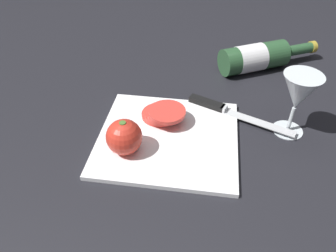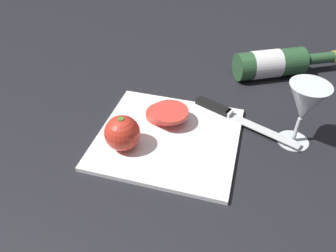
{
  "view_description": "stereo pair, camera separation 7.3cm",
  "coord_description": "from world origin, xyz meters",
  "px_view_note": "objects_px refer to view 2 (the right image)",
  "views": [
    {
      "loc": [
        0.07,
        -0.53,
        0.51
      ],
      "look_at": [
        -0.01,
        0.01,
        0.04
      ],
      "focal_mm": 35.0,
      "sensor_mm": 36.0,
      "label": 1
    },
    {
      "loc": [
        0.14,
        -0.52,
        0.51
      ],
      "look_at": [
        -0.01,
        0.01,
        0.04
      ],
      "focal_mm": 35.0,
      "sensor_mm": 36.0,
      "label": 2
    }
  ],
  "objects_px": {
    "whole_tomato": "(122,133)",
    "tomato_slice_stack_near": "(167,113)",
    "wine_glass": "(305,104)",
    "wine_bottle": "(273,63)",
    "knife": "(224,111)"
  },
  "relations": [
    {
      "from": "wine_bottle",
      "to": "wine_glass",
      "type": "relative_size",
      "value": 2.01
    },
    {
      "from": "wine_bottle",
      "to": "knife",
      "type": "bearing_deg",
      "value": -114.54
    },
    {
      "from": "knife",
      "to": "tomato_slice_stack_near",
      "type": "height_order",
      "value": "tomato_slice_stack_near"
    },
    {
      "from": "whole_tomato",
      "to": "knife",
      "type": "bearing_deg",
      "value": 42.24
    },
    {
      "from": "whole_tomato",
      "to": "tomato_slice_stack_near",
      "type": "xyz_separation_m",
      "value": [
        0.06,
        0.12,
        -0.02
      ]
    },
    {
      "from": "whole_tomato",
      "to": "knife",
      "type": "distance_m",
      "value": 0.27
    },
    {
      "from": "knife",
      "to": "whole_tomato",
      "type": "bearing_deg",
      "value": -115.23
    },
    {
      "from": "wine_glass",
      "to": "whole_tomato",
      "type": "relative_size",
      "value": 1.94
    },
    {
      "from": "wine_glass",
      "to": "tomato_slice_stack_near",
      "type": "xyz_separation_m",
      "value": [
        -0.3,
        -0.01,
        -0.08
      ]
    },
    {
      "from": "wine_glass",
      "to": "whole_tomato",
      "type": "height_order",
      "value": "wine_glass"
    },
    {
      "from": "wine_glass",
      "to": "whole_tomato",
      "type": "xyz_separation_m",
      "value": [
        -0.36,
        -0.13,
        -0.06
      ]
    },
    {
      "from": "wine_glass",
      "to": "knife",
      "type": "height_order",
      "value": "wine_glass"
    },
    {
      "from": "wine_glass",
      "to": "knife",
      "type": "bearing_deg",
      "value": 164.27
    },
    {
      "from": "wine_bottle",
      "to": "whole_tomato",
      "type": "xyz_separation_m",
      "value": [
        -0.3,
        -0.41,
        0.01
      ]
    },
    {
      "from": "wine_bottle",
      "to": "tomato_slice_stack_near",
      "type": "relative_size",
      "value": 2.78
    }
  ]
}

